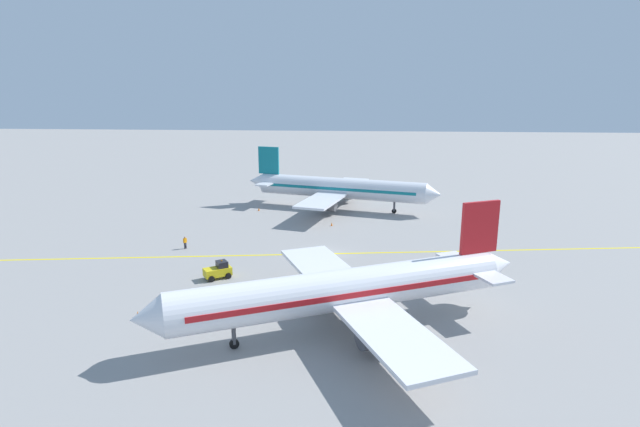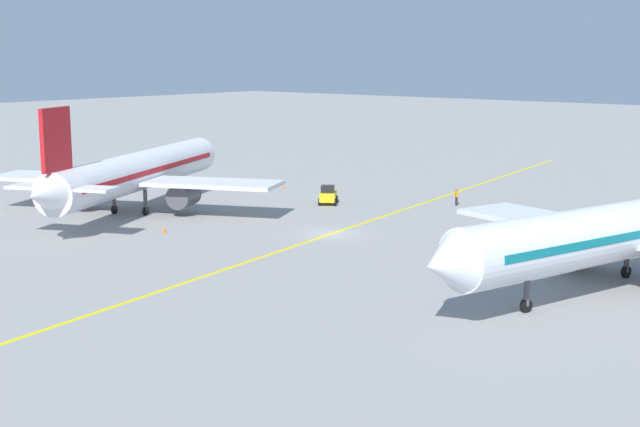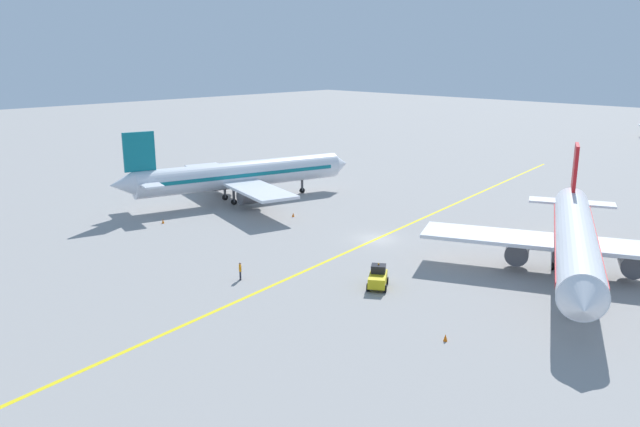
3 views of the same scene
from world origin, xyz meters
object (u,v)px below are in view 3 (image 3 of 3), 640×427
Objects in this scene: traffic_cone_mid_apron at (445,338)px; traffic_cone_by_wingtip at (293,215)px; airplane_adjacent_stand at (575,239)px; ground_crew_worker at (240,270)px; airplane_at_gate at (239,175)px; baggage_tug_white at (378,278)px; traffic_cone_near_nose at (163,221)px; traffic_cone_far_edge at (504,242)px.

traffic_cone_mid_apron is 1.00× the size of traffic_cone_by_wingtip.
ground_crew_worker is (-21.42, -22.22, -2.80)m from airplane_adjacent_stand.
airplane_at_gate is 63.73× the size of traffic_cone_mid_apron.
baggage_tug_white is 6.05× the size of traffic_cone_near_nose.
ground_crew_worker is at bearing -143.98° from baggage_tug_white.
traffic_cone_near_nose is at bearing -123.99° from traffic_cone_by_wingtip.
traffic_cone_far_edge is at bearing 11.86° from airplane_at_gate.
baggage_tug_white is 11.42m from traffic_cone_mid_apron.
airplane_adjacent_stand reaches higher than traffic_cone_near_nose.
traffic_cone_far_edge is at bearing 18.27° from traffic_cone_by_wingtip.
airplane_at_gate is at bearing 177.23° from traffic_cone_by_wingtip.
baggage_tug_white reaches higher than traffic_cone_by_wingtip.
traffic_cone_near_nose is (-43.59, -16.70, -3.43)m from airplane_adjacent_stand.
traffic_cone_mid_apron is at bearing -92.53° from airplane_adjacent_stand.
baggage_tug_white is (-11.20, -14.79, -2.81)m from airplane_adjacent_stand.
traffic_cone_mid_apron is at bearing -3.90° from traffic_cone_near_nose.
traffic_cone_near_nose is 42.82m from traffic_cone_mid_apron.
traffic_cone_far_edge is (1.61, 19.72, -0.63)m from baggage_tug_white.
airplane_at_gate is 48.47m from traffic_cone_mid_apron.
traffic_cone_mid_apron is at bearing -25.82° from traffic_cone_by_wingtip.
traffic_cone_mid_apron is at bearing -70.43° from traffic_cone_far_edge.
airplane_at_gate is at bearing -168.14° from traffic_cone_far_edge.
traffic_cone_far_edge is at bearing 32.48° from traffic_cone_near_nose.
baggage_tug_white is 6.05× the size of traffic_cone_far_edge.
ground_crew_worker is 29.63m from traffic_cone_far_edge.
traffic_cone_by_wingtip is at bearing 154.18° from traffic_cone_mid_apron.
baggage_tug_white is 6.05× the size of traffic_cone_by_wingtip.
traffic_cone_mid_apron is 37.43m from traffic_cone_by_wingtip.
ground_crew_worker is 20.73m from traffic_cone_mid_apron.
traffic_cone_near_nose is at bearing 166.02° from ground_crew_worker.
airplane_at_gate is 31.62m from ground_crew_worker.
airplane_adjacent_stand is 19.93m from traffic_cone_mid_apron.
airplane_adjacent_stand reaches higher than traffic_cone_by_wingtip.
airplane_at_gate reaches higher than baggage_tug_white.
traffic_cone_near_nose is at bearing -79.49° from airplane_at_gate.
airplane_adjacent_stand is 60.93× the size of traffic_cone_mid_apron.
airplane_adjacent_stand is (46.18, 2.74, 0.00)m from airplane_at_gate.
traffic_cone_by_wingtip is at bearing -161.73° from traffic_cone_far_edge.
airplane_at_gate is at bearing 100.51° from traffic_cone_near_nose.
traffic_cone_by_wingtip is 26.29m from traffic_cone_far_edge.
traffic_cone_mid_apron is at bearing 7.23° from ground_crew_worker.
traffic_cone_far_edge is at bearing 152.77° from airplane_adjacent_stand.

